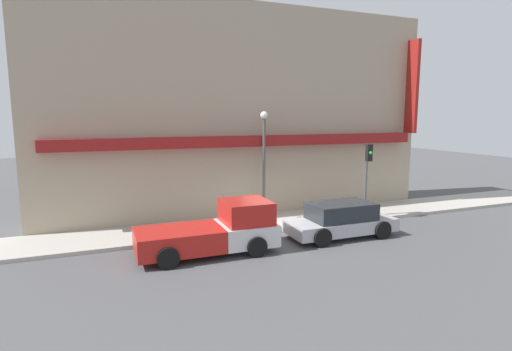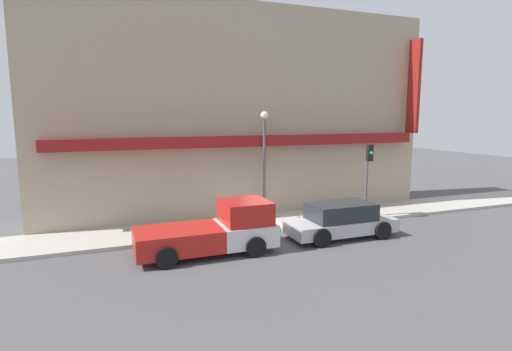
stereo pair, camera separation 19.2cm
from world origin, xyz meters
name	(u,v)px [view 2 (the right image)]	position (x,y,z in m)	size (l,w,h in m)	color
ground_plane	(274,233)	(0.00, 0.00, 0.00)	(80.00, 80.00, 0.00)	#4C4C4F
sidewalk	(262,223)	(0.00, 1.45, 0.08)	(36.00, 2.90, 0.15)	#ADA89E
building	(241,113)	(0.01, 4.38, 5.12)	(19.80, 3.80, 10.27)	tan
pickup_truck	(215,231)	(-3.00, -1.51, 0.81)	(5.04, 2.18, 1.85)	silver
parked_car	(341,220)	(2.35, -1.51, 0.71)	(4.55, 2.02, 1.43)	#ADADB2
fire_hydrant	(313,215)	(2.16, 0.44, 0.51)	(0.17, 0.17, 0.73)	red
street_lamp	(264,151)	(0.39, 2.10, 3.34)	(0.36, 0.36, 5.04)	#4C4C4C
traffic_light	(368,167)	(5.08, 0.47, 2.56)	(0.28, 0.42, 3.50)	#4C4C4C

